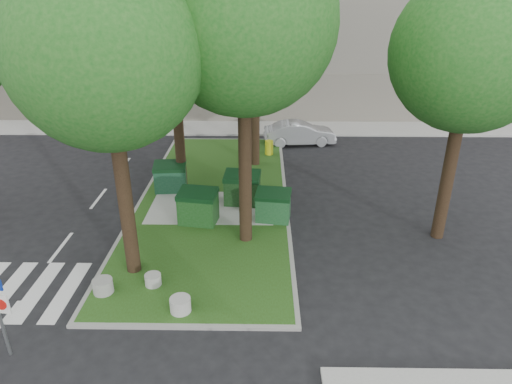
{
  "coord_description": "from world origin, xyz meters",
  "views": [
    {
      "loc": [
        2.59,
        -9.67,
        8.43
      ],
      "look_at": [
        2.36,
        4.41,
        2.0
      ],
      "focal_mm": 32.0,
      "sensor_mm": 36.0,
      "label": 1
    }
  ],
  "objects_px": {
    "tree_median_near_left": "(107,32)",
    "bollard_mid": "(153,280)",
    "litter_bin": "(269,148)",
    "dumpster_b": "(198,207)",
    "dumpster_d": "(273,206)",
    "bollard_right": "(180,305)",
    "bollard_left": "(103,286)",
    "dumpster_a": "(171,177)",
    "car_silver": "(300,133)",
    "tree_median_near_right": "(247,1)",
    "car_white": "(141,116)",
    "tree_median_mid": "(174,25)",
    "tree_street_right": "(476,36)",
    "dumpster_c": "(242,188)"
  },
  "relations": [
    {
      "from": "litter_bin",
      "to": "car_white",
      "type": "relative_size",
      "value": 0.2
    },
    {
      "from": "bollard_right",
      "to": "dumpster_a",
      "type": "bearing_deg",
      "value": 102.25
    },
    {
      "from": "tree_street_right",
      "to": "car_white",
      "type": "relative_size",
      "value": 2.63
    },
    {
      "from": "litter_bin",
      "to": "car_silver",
      "type": "bearing_deg",
      "value": 49.52
    },
    {
      "from": "car_white",
      "to": "tree_median_mid",
      "type": "bearing_deg",
      "value": -150.43
    },
    {
      "from": "dumpster_d",
      "to": "bollard_mid",
      "type": "distance_m",
      "value": 5.67
    },
    {
      "from": "dumpster_b",
      "to": "litter_bin",
      "type": "relative_size",
      "value": 2.09
    },
    {
      "from": "tree_median_mid",
      "to": "car_silver",
      "type": "relative_size",
      "value": 2.48
    },
    {
      "from": "bollard_mid",
      "to": "litter_bin",
      "type": "bearing_deg",
      "value": 72.81
    },
    {
      "from": "dumpster_b",
      "to": "car_white",
      "type": "height_order",
      "value": "dumpster_b"
    },
    {
      "from": "tree_median_mid",
      "to": "tree_street_right",
      "type": "bearing_deg",
      "value": -21.8
    },
    {
      "from": "dumpster_d",
      "to": "car_silver",
      "type": "xyz_separation_m",
      "value": [
        1.69,
        9.52,
        -0.04
      ]
    },
    {
      "from": "litter_bin",
      "to": "car_silver",
      "type": "distance_m",
      "value": 2.74
    },
    {
      "from": "tree_median_mid",
      "to": "bollard_mid",
      "type": "relative_size",
      "value": 20.24
    },
    {
      "from": "dumpster_a",
      "to": "car_silver",
      "type": "xyz_separation_m",
      "value": [
        6.14,
        6.82,
        -0.08
      ]
    },
    {
      "from": "bollard_left",
      "to": "dumpster_b",
      "type": "bearing_deg",
      "value": 63.04
    },
    {
      "from": "dumpster_b",
      "to": "tree_median_near_left",
      "type": "bearing_deg",
      "value": -106.94
    },
    {
      "from": "litter_bin",
      "to": "car_white",
      "type": "height_order",
      "value": "car_white"
    },
    {
      "from": "dumpster_a",
      "to": "bollard_left",
      "type": "bearing_deg",
      "value": -99.76
    },
    {
      "from": "tree_median_mid",
      "to": "dumpster_c",
      "type": "height_order",
      "value": "tree_median_mid"
    },
    {
      "from": "tree_median_mid",
      "to": "bollard_right",
      "type": "height_order",
      "value": "tree_median_mid"
    },
    {
      "from": "dumpster_a",
      "to": "bollard_right",
      "type": "distance_m",
      "value": 8.38
    },
    {
      "from": "bollard_mid",
      "to": "dumpster_a",
      "type": "bearing_deg",
      "value": 96.06
    },
    {
      "from": "tree_median_near_left",
      "to": "litter_bin",
      "type": "bearing_deg",
      "value": 68.28
    },
    {
      "from": "bollard_right",
      "to": "bollard_mid",
      "type": "bearing_deg",
      "value": 130.66
    },
    {
      "from": "dumpster_a",
      "to": "litter_bin",
      "type": "xyz_separation_m",
      "value": [
        4.37,
        4.74,
        -0.24
      ]
    },
    {
      "from": "dumpster_a",
      "to": "dumpster_d",
      "type": "xyz_separation_m",
      "value": [
        4.45,
        -2.7,
        -0.03
      ]
    },
    {
      "from": "tree_median_mid",
      "to": "dumpster_a",
      "type": "xyz_separation_m",
      "value": [
        -0.54,
        -0.38,
        -6.24
      ]
    },
    {
      "from": "dumpster_a",
      "to": "bollard_right",
      "type": "relative_size",
      "value": 2.5
    },
    {
      "from": "tree_median_mid",
      "to": "bollard_left",
      "type": "xyz_separation_m",
      "value": [
        -1.19,
        -7.74,
        -6.65
      ]
    },
    {
      "from": "bollard_left",
      "to": "car_silver",
      "type": "bearing_deg",
      "value": 64.42
    },
    {
      "from": "car_silver",
      "to": "tree_median_near_right",
      "type": "bearing_deg",
      "value": 159.9
    },
    {
      "from": "tree_median_near_left",
      "to": "bollard_left",
      "type": "distance_m",
      "value": 7.13
    },
    {
      "from": "tree_median_near_left",
      "to": "dumpster_a",
      "type": "distance_m",
      "value": 8.98
    },
    {
      "from": "dumpster_b",
      "to": "car_white",
      "type": "distance_m",
      "value": 14.36
    },
    {
      "from": "bollard_mid",
      "to": "car_white",
      "type": "distance_m",
      "value": 17.92
    },
    {
      "from": "tree_median_near_left",
      "to": "tree_median_mid",
      "type": "bearing_deg",
      "value": 85.6
    },
    {
      "from": "tree_street_right",
      "to": "bollard_mid",
      "type": "height_order",
      "value": "tree_street_right"
    },
    {
      "from": "bollard_mid",
      "to": "car_silver",
      "type": "distance_m",
      "value": 14.82
    },
    {
      "from": "tree_median_near_left",
      "to": "tree_median_mid",
      "type": "xyz_separation_m",
      "value": [
        0.5,
        6.5,
        -0.34
      ]
    },
    {
      "from": "dumpster_b",
      "to": "dumpster_a",
      "type": "bearing_deg",
      "value": 127.8
    },
    {
      "from": "car_white",
      "to": "car_silver",
      "type": "bearing_deg",
      "value": -103.61
    },
    {
      "from": "bollard_left",
      "to": "dumpster_a",
      "type": "bearing_deg",
      "value": 84.94
    },
    {
      "from": "tree_median_near_right",
      "to": "tree_street_right",
      "type": "height_order",
      "value": "tree_median_near_right"
    },
    {
      "from": "dumpster_d",
      "to": "bollard_right",
      "type": "distance_m",
      "value": 6.11
    },
    {
      "from": "dumpster_a",
      "to": "bollard_right",
      "type": "height_order",
      "value": "dumpster_a"
    },
    {
      "from": "tree_median_near_left",
      "to": "car_silver",
      "type": "height_order",
      "value": "tree_median_near_left"
    },
    {
      "from": "tree_median_near_right",
      "to": "dumpster_c",
      "type": "bearing_deg",
      "value": 96.64
    },
    {
      "from": "tree_median_mid",
      "to": "bollard_right",
      "type": "bearing_deg",
      "value": -81.76
    },
    {
      "from": "tree_median_near_left",
      "to": "bollard_mid",
      "type": "height_order",
      "value": "tree_median_near_left"
    }
  ]
}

